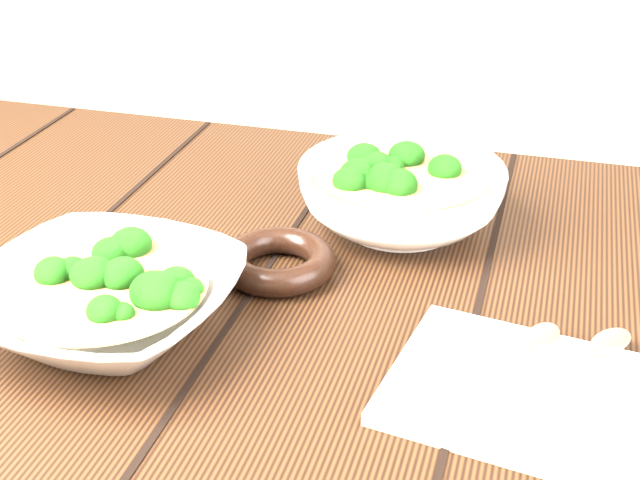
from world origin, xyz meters
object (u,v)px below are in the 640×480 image
at_px(table, 273,406).
at_px(soup_bowl_back, 401,194).
at_px(trivet, 278,261).
at_px(napkin, 522,392).
at_px(soup_bowl_front, 104,299).

xyz_separation_m(table, soup_bowl_back, (0.08, 0.17, 0.16)).
bearing_deg(soup_bowl_back, trivet, -125.16).
relative_size(soup_bowl_back, napkin, 1.41).
height_order(table, trivet, trivet).
bearing_deg(trivet, soup_bowl_back, 54.84).
relative_size(table, soup_bowl_back, 4.36).
distance_m(table, trivet, 0.14).
distance_m(table, napkin, 0.27).
xyz_separation_m(trivet, napkin, (0.23, -0.13, -0.01)).
distance_m(soup_bowl_back, trivet, 0.16).
bearing_deg(trivet, napkin, -28.26).
bearing_deg(soup_bowl_back, soup_bowl_front, -128.03).
bearing_deg(soup_bowl_front, napkin, 0.22).
distance_m(soup_bowl_back, napkin, 0.29).
relative_size(table, trivet, 11.09).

